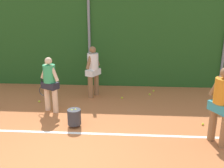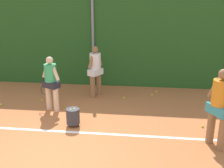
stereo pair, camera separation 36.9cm
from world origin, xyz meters
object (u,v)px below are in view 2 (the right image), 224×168
tennis_ball_7 (152,95)px  tennis_ball_2 (156,92)px  ball_hopper (73,116)px  player_foreground_near (220,105)px  tennis_ball_1 (124,98)px  player_backcourt_far (95,69)px  tennis_ball_3 (1,105)px  tennis_ball_10 (42,100)px  tennis_ball_9 (203,126)px  player_midcourt (51,81)px

tennis_ball_7 → tennis_ball_2: bearing=66.9°
ball_hopper → player_foreground_near: bearing=-10.0°
tennis_ball_1 → tennis_ball_2: bearing=35.1°
player_backcourt_far → tennis_ball_3: size_ratio=26.87×
tennis_ball_1 → tennis_ball_2: (1.15, 0.80, 0.00)m
tennis_ball_2 → tennis_ball_7: bearing=-113.1°
tennis_ball_3 → tennis_ball_10: bearing=24.3°
tennis_ball_3 → player_foreground_near: bearing=-15.8°
tennis_ball_2 → tennis_ball_9: (1.12, -2.68, 0.00)m
tennis_ball_2 → tennis_ball_9: 2.91m
tennis_ball_9 → tennis_ball_2: bearing=112.7°
tennis_ball_3 → tennis_ball_9: 6.23m
ball_hopper → tennis_ball_10: 2.28m
player_backcourt_far → tennis_ball_3: player_backcourt_far is taller
tennis_ball_2 → tennis_ball_7: 0.43m
player_midcourt → player_backcourt_far: (1.11, 1.39, 0.06)m
player_foreground_near → tennis_ball_7: (-1.37, 3.24, -1.01)m
player_backcourt_far → tennis_ball_2: (2.16, 0.62, -0.96)m
ball_hopper → tennis_ball_3: 2.94m
tennis_ball_10 → tennis_ball_7: bearing=14.3°
player_foreground_near → tennis_ball_7: player_foreground_near is taller
player_midcourt → player_foreground_near: bearing=-172.6°
tennis_ball_1 → player_midcourt: bearing=-150.3°
tennis_ball_1 → tennis_ball_9: bearing=-39.7°
player_foreground_near → tennis_ball_9: size_ratio=28.30×
player_midcourt → tennis_ball_7: 3.61m
tennis_ball_10 → player_foreground_near: bearing=-24.2°
player_midcourt → tennis_ball_2: size_ratio=25.49×
player_midcourt → tennis_ball_1: size_ratio=25.49×
player_midcourt → tennis_ball_2: player_midcourt is taller
player_foreground_near → tennis_ball_9: (-0.08, 0.95, -1.01)m
tennis_ball_10 → player_backcourt_far: bearing=22.7°
tennis_ball_1 → player_foreground_near: bearing=-50.3°
tennis_ball_3 → player_midcourt: bearing=-4.5°
tennis_ball_9 → tennis_ball_10: bearing=165.0°
tennis_ball_1 → tennis_ball_3: size_ratio=1.00×
player_midcourt → player_backcourt_far: player_backcourt_far is taller
player_foreground_near → player_backcourt_far: (-3.36, 3.02, -0.05)m
tennis_ball_2 → tennis_ball_10: bearing=-160.9°
player_backcourt_far → tennis_ball_7: size_ratio=26.87×
player_midcourt → tennis_ball_10: size_ratio=25.49×
tennis_ball_1 → tennis_ball_9: 2.95m
tennis_ball_7 → tennis_ball_10: 3.84m
ball_hopper → tennis_ball_7: 3.42m
player_backcourt_far → tennis_ball_9: size_ratio=26.87×
tennis_ball_7 → tennis_ball_9: size_ratio=1.00×
player_midcourt → player_backcourt_far: bearing=-101.2°
ball_hopper → tennis_ball_1: 2.53m
tennis_ball_7 → tennis_ball_10: same height
player_foreground_near → tennis_ball_2: player_foreground_near is taller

